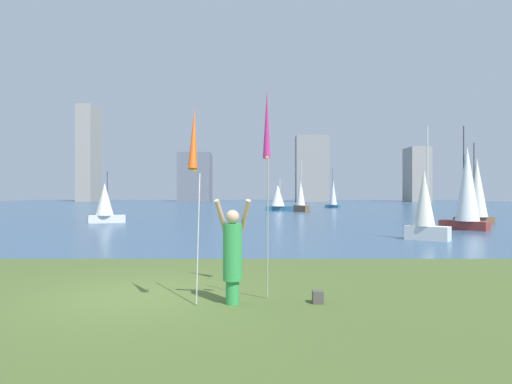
{
  "coord_description": "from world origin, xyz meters",
  "views": [
    {
      "loc": [
        2.4,
        -8.71,
        2.03
      ],
      "look_at": [
        2.33,
        16.21,
        2.07
      ],
      "focal_mm": 30.67,
      "sensor_mm": 36.0,
      "label": 1
    }
  ],
  "objects": [
    {
      "name": "sailboat_7",
      "position": [
        7.23,
        38.13,
        1.68
      ],
      "size": [
        1.66,
        1.89,
        5.53
      ],
      "color": "brown",
      "rests_on": "ground"
    },
    {
      "name": "kite_flag_right",
      "position": [
        2.62,
        0.02,
        3.32
      ],
      "size": [
        0.16,
        1.14,
        4.08
      ],
      "color": "#B2B2B7",
      "rests_on": "ground"
    },
    {
      "name": "person",
      "position": [
        1.97,
        -0.74,
        0.94
      ],
      "size": [
        0.7,
        0.52,
        1.92
      ],
      "rotation": [
        0.0,
        0.0,
        -0.06
      ],
      "color": "green",
      "rests_on": "ground"
    },
    {
      "name": "kite_flag_left",
      "position": [
        1.32,
        -1.17,
        2.89
      ],
      "size": [
        0.16,
        1.04,
        3.52
      ],
      "color": "#B2B2B7",
      "rests_on": "ground"
    },
    {
      "name": "sailboat_3",
      "position": [
        9.67,
        10.03,
        1.38
      ],
      "size": [
        1.85,
        1.64,
        4.88
      ],
      "color": "silver",
      "rests_on": "ground"
    },
    {
      "name": "sailboat_6",
      "position": [
        12.8,
        50.08,
        1.8
      ],
      "size": [
        1.93,
        1.68,
        5.35
      ],
      "color": "#2D6084",
      "rests_on": "ground"
    },
    {
      "name": "skyline_tower_1",
      "position": [
        -11.78,
        93.0,
        5.63
      ],
      "size": [
        7.36,
        6.91,
        11.26
      ],
      "color": "slate",
      "rests_on": "ground"
    },
    {
      "name": "skyline_tower_3",
      "position": [
        38.65,
        89.46,
        6.09
      ],
      "size": [
        4.43,
        6.33,
        12.19
      ],
      "color": "gray",
      "rests_on": "ground"
    },
    {
      "name": "skyline_tower_0",
      "position": [
        -36.5,
        92.92,
        11.06
      ],
      "size": [
        3.45,
        7.47,
        22.11
      ],
      "color": "gray",
      "rests_on": "ground"
    },
    {
      "name": "ground",
      "position": [
        0.0,
        50.95,
        -0.06
      ],
      "size": [
        120.0,
        138.0,
        0.12
      ],
      "color": "#475B28"
    },
    {
      "name": "sailboat_0",
      "position": [
        -7.81,
        20.83,
        1.3
      ],
      "size": [
        2.47,
        1.47,
        3.48
      ],
      "color": "silver",
      "rests_on": "ground"
    },
    {
      "name": "bag",
      "position": [
        3.54,
        -0.69,
        0.12
      ],
      "size": [
        0.19,
        0.19,
        0.23
      ],
      "color": "#4C4742",
      "rests_on": "ground"
    },
    {
      "name": "sailboat_1",
      "position": [
        13.94,
        15.16,
        2.26
      ],
      "size": [
        2.25,
        2.31,
        5.71
      ],
      "color": "maroon",
      "rests_on": "ground"
    },
    {
      "name": "skyline_tower_2",
      "position": [
        15.04,
        90.23,
        7.46
      ],
      "size": [
        7.24,
        4.09,
        14.92
      ],
      "color": "gray",
      "rests_on": "ground"
    },
    {
      "name": "sailboat_2",
      "position": [
        4.92,
        40.94,
        1.43
      ],
      "size": [
        3.27,
        1.84,
        3.69
      ],
      "color": "#2D6084",
      "rests_on": "ground"
    },
    {
      "name": "sailboat_4",
      "position": [
        16.47,
        19.13,
        2.16
      ],
      "size": [
        2.64,
        1.49,
        5.23
      ],
      "color": "brown",
      "rests_on": "ground"
    }
  ]
}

